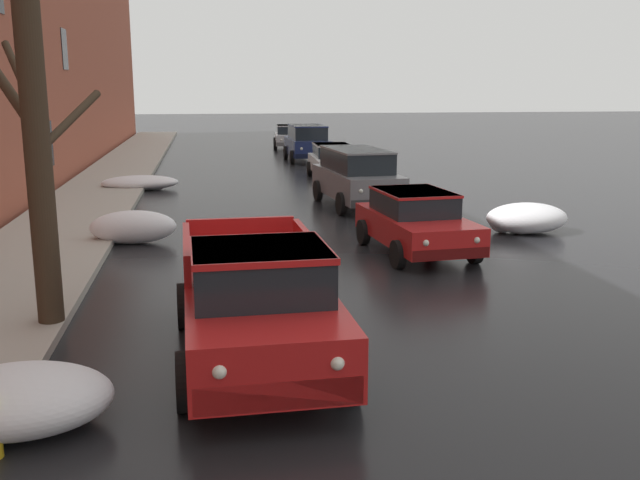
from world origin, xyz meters
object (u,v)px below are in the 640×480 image
(bare_tree_second_along_sidewalk, at_px, (37,155))
(pickup_truck_red_approaching_near_lane, at_px, (256,300))
(sedan_red_parked_kerbside_close, at_px, (415,220))
(suv_darkblue_queued_behind_truck, at_px, (307,142))
(sedan_white_parked_far_down_block, at_px, (333,161))
(sedan_silver_at_far_intersection, at_px, (289,136))
(suv_grey_parked_kerbside_mid, at_px, (357,175))

(bare_tree_second_along_sidewalk, relative_size, pickup_truck_red_approaching_near_lane, 1.01)
(pickup_truck_red_approaching_near_lane, xyz_separation_m, sedan_red_parked_kerbside_close, (4.03, 6.03, -0.13))
(bare_tree_second_along_sidewalk, bearing_deg, suv_darkblue_queued_behind_truck, 72.88)
(bare_tree_second_along_sidewalk, relative_size, sedan_white_parked_far_down_block, 1.25)
(bare_tree_second_along_sidewalk, bearing_deg, sedan_silver_at_far_intersection, 76.81)
(bare_tree_second_along_sidewalk, relative_size, sedan_red_parked_kerbside_close, 1.28)
(bare_tree_second_along_sidewalk, xyz_separation_m, sedan_red_parked_kerbside_close, (7.15, 4.10, -1.97))
(suv_grey_parked_kerbside_mid, height_order, sedan_white_parked_far_down_block, suv_grey_parked_kerbside_mid)
(bare_tree_second_along_sidewalk, distance_m, sedan_silver_at_far_intersection, 33.20)
(pickup_truck_red_approaching_near_lane, height_order, sedan_silver_at_far_intersection, pickup_truck_red_approaching_near_lane)
(sedan_red_parked_kerbside_close, height_order, sedan_silver_at_far_intersection, same)
(pickup_truck_red_approaching_near_lane, bearing_deg, suv_grey_parked_kerbside_mid, 72.15)
(suv_grey_parked_kerbside_mid, bearing_deg, pickup_truck_red_approaching_near_lane, -107.85)
(pickup_truck_red_approaching_near_lane, bearing_deg, suv_darkblue_queued_behind_truck, 80.44)
(bare_tree_second_along_sidewalk, height_order, sedan_white_parked_far_down_block, bare_tree_second_along_sidewalk)
(sedan_red_parked_kerbside_close, distance_m, sedan_silver_at_far_intersection, 28.17)
(sedan_red_parked_kerbside_close, bearing_deg, sedan_white_parked_far_down_block, 88.01)
(pickup_truck_red_approaching_near_lane, relative_size, suv_darkblue_queued_behind_truck, 1.18)
(sedan_red_parked_kerbside_close, distance_m, sedan_white_parked_far_down_block, 13.42)
(suv_darkblue_queued_behind_truck, distance_m, sedan_silver_at_far_intersection, 7.61)
(pickup_truck_red_approaching_near_lane, xyz_separation_m, sedan_silver_at_far_intersection, (4.45, 34.20, -0.13))
(bare_tree_second_along_sidewalk, distance_m, sedan_red_parked_kerbside_close, 8.48)
(suv_darkblue_queued_behind_truck, bearing_deg, suv_grey_parked_kerbside_mid, -91.74)
(sedan_red_parked_kerbside_close, distance_m, suv_darkblue_queued_behind_truck, 20.57)
(bare_tree_second_along_sidewalk, relative_size, suv_grey_parked_kerbside_mid, 1.10)
(suv_grey_parked_kerbside_mid, xyz_separation_m, sedan_silver_at_far_intersection, (0.40, 21.62, -0.24))
(suv_grey_parked_kerbside_mid, bearing_deg, suv_darkblue_queued_behind_truck, 88.26)
(suv_grey_parked_kerbside_mid, distance_m, sedan_silver_at_far_intersection, 21.62)
(sedan_red_parked_kerbside_close, xyz_separation_m, sedan_white_parked_far_down_block, (0.47, 13.41, -0.00))
(suv_darkblue_queued_behind_truck, bearing_deg, sedan_silver_at_far_intersection, 90.22)
(bare_tree_second_along_sidewalk, height_order, suv_darkblue_queued_behind_truck, bare_tree_second_along_sidewalk)
(sedan_red_parked_kerbside_close, bearing_deg, bare_tree_second_along_sidewalk, -150.17)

